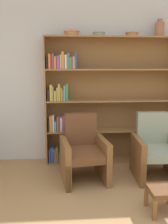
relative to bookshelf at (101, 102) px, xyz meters
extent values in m
cube|color=silver|center=(0.22, 0.16, 0.33)|extent=(12.00, 0.06, 2.75)
cube|color=olive|center=(-0.94, -0.03, 0.02)|extent=(0.02, 0.30, 2.13)
cube|color=olive|center=(0.19, -0.03, 1.07)|extent=(2.23, 0.30, 0.03)
cube|color=olive|center=(0.19, -0.03, -1.03)|extent=(2.23, 0.30, 0.03)
cube|color=brown|center=(0.19, 0.12, 0.02)|extent=(2.23, 0.01, 2.13)
cube|color=#334CB2|center=(-0.89, -0.10, -0.89)|extent=(0.02, 0.12, 0.25)
cube|color=#334CB2|center=(-0.85, -0.09, -0.88)|extent=(0.04, 0.13, 0.27)
cube|color=#7F6B4C|center=(-0.82, -0.06, -0.89)|extent=(0.02, 0.19, 0.26)
cube|color=#7F6B4C|center=(-0.79, -0.08, -0.90)|extent=(0.02, 0.15, 0.24)
cube|color=#7F6B4C|center=(-0.76, -0.07, -0.88)|extent=(0.03, 0.18, 0.28)
cube|color=#7F6B4C|center=(-0.72, -0.08, -0.93)|extent=(0.04, 0.16, 0.18)
cube|color=gold|center=(-0.67, -0.07, -0.93)|extent=(0.04, 0.17, 0.17)
cube|color=#334CB2|center=(-0.63, -0.08, -0.93)|extent=(0.04, 0.16, 0.17)
cube|color=orange|center=(-0.58, -0.08, -0.90)|extent=(0.03, 0.15, 0.23)
cube|color=#4C756B|center=(-0.53, -0.07, -0.90)|extent=(0.04, 0.16, 0.23)
cube|color=black|center=(-0.49, -0.07, -0.89)|extent=(0.03, 0.16, 0.26)
cube|color=black|center=(-0.45, -0.09, -0.91)|extent=(0.04, 0.13, 0.21)
cube|color=olive|center=(0.19, -0.03, -0.48)|extent=(2.23, 0.30, 0.02)
cube|color=black|center=(-0.90, -0.07, -0.37)|extent=(0.02, 0.17, 0.20)
cube|color=orange|center=(-0.86, -0.09, -0.34)|extent=(0.04, 0.13, 0.27)
cube|color=white|center=(-0.82, -0.09, -0.33)|extent=(0.03, 0.13, 0.28)
cube|color=#669EB2|center=(-0.78, -0.06, -0.39)|extent=(0.03, 0.20, 0.17)
cube|color=#669EB2|center=(-0.75, -0.07, -0.35)|extent=(0.02, 0.18, 0.24)
cube|color=red|center=(-0.73, -0.09, -0.34)|extent=(0.02, 0.12, 0.27)
cube|color=white|center=(-0.69, -0.08, -0.36)|extent=(0.04, 0.16, 0.23)
cube|color=#994C99|center=(-0.64, -0.08, -0.34)|extent=(0.03, 0.15, 0.26)
cube|color=olive|center=(0.19, -0.03, 0.03)|extent=(2.23, 0.30, 0.02)
cube|color=black|center=(-0.89, -0.09, 0.14)|extent=(0.04, 0.14, 0.19)
cube|color=gold|center=(-0.84, -0.06, 0.18)|extent=(0.04, 0.19, 0.26)
cube|color=#B2A899|center=(-0.81, -0.06, 0.17)|extent=(0.02, 0.18, 0.24)
cube|color=gold|center=(-0.78, -0.06, 0.13)|extent=(0.03, 0.19, 0.16)
cube|color=#B2A899|center=(-0.74, -0.07, 0.16)|extent=(0.02, 0.16, 0.22)
cube|color=gold|center=(-0.71, -0.09, 0.18)|extent=(0.03, 0.13, 0.27)
cube|color=orange|center=(-0.68, -0.06, 0.16)|extent=(0.02, 0.20, 0.22)
cube|color=#7F6B4C|center=(-0.65, -0.09, 0.14)|extent=(0.02, 0.13, 0.19)
cube|color=#669EB2|center=(-0.62, -0.08, 0.17)|extent=(0.03, 0.16, 0.25)
cube|color=#388C47|center=(-0.59, -0.09, 0.19)|extent=(0.04, 0.13, 0.28)
cube|color=olive|center=(0.19, -0.03, 0.55)|extent=(2.23, 0.30, 0.02)
cube|color=black|center=(-0.89, -0.09, 0.66)|extent=(0.02, 0.13, 0.19)
cube|color=orange|center=(-0.86, -0.06, 0.68)|extent=(0.03, 0.19, 0.24)
cube|color=red|center=(-0.83, -0.09, 0.68)|extent=(0.02, 0.14, 0.23)
cube|color=#994C99|center=(-0.80, -0.09, 0.69)|extent=(0.02, 0.14, 0.24)
cube|color=orange|center=(-0.77, -0.06, 0.66)|extent=(0.03, 0.19, 0.20)
cube|color=#994C99|center=(-0.72, -0.08, 0.67)|extent=(0.04, 0.15, 0.21)
cube|color=#B2A899|center=(-0.68, -0.08, 0.68)|extent=(0.02, 0.15, 0.22)
cube|color=orange|center=(-0.64, -0.08, 0.70)|extent=(0.04, 0.14, 0.27)
cube|color=white|center=(-0.60, -0.07, 0.68)|extent=(0.03, 0.17, 0.22)
cube|color=#4C756B|center=(-0.56, -0.06, 0.69)|extent=(0.04, 0.19, 0.25)
cube|color=#388C47|center=(-0.52, -0.06, 0.65)|extent=(0.03, 0.19, 0.18)
cube|color=#994C99|center=(-0.50, -0.06, 0.66)|extent=(0.02, 0.19, 0.20)
cube|color=gold|center=(-0.47, -0.08, 0.66)|extent=(0.02, 0.15, 0.19)
cube|color=#334CB2|center=(-0.44, -0.09, 0.69)|extent=(0.03, 0.13, 0.26)
cylinder|color=#C67547|center=(-0.50, -0.03, 1.12)|extent=(0.24, 0.24, 0.07)
torus|color=#C67547|center=(-0.50, -0.03, 1.15)|extent=(0.26, 0.26, 0.02)
cylinder|color=gray|center=(-0.06, -0.03, 1.12)|extent=(0.18, 0.18, 0.06)
torus|color=gray|center=(-0.06, -0.03, 1.14)|extent=(0.20, 0.20, 0.02)
cylinder|color=#C67547|center=(0.48, -0.03, 1.12)|extent=(0.19, 0.19, 0.06)
torus|color=#C67547|center=(0.48, -0.03, 1.14)|extent=(0.22, 0.22, 0.02)
cylinder|color=#A36647|center=(0.94, -0.03, 1.20)|extent=(0.15, 0.15, 0.22)
cylinder|color=#A36647|center=(0.94, -0.03, 1.34)|extent=(0.08, 0.08, 0.06)
cube|color=brown|center=(-0.02, -1.02, -0.85)|extent=(0.08, 0.08, 0.37)
cube|color=brown|center=(-0.59, -1.10, -0.85)|extent=(0.08, 0.08, 0.37)
cube|color=brown|center=(-0.11, -0.41, -0.85)|extent=(0.08, 0.08, 0.37)
cube|color=brown|center=(-0.67, -0.49, -0.85)|extent=(0.08, 0.08, 0.37)
cube|color=brown|center=(-0.35, -0.75, -0.64)|extent=(0.56, 0.70, 0.12)
cube|color=brown|center=(-0.38, -0.48, -0.35)|extent=(0.49, 0.18, 0.52)
cube|color=brown|center=(-0.07, -0.72, -0.73)|extent=(0.17, 0.68, 0.61)
cube|color=brown|center=(-0.62, -0.79, -0.73)|extent=(0.17, 0.68, 0.61)
cube|color=brown|center=(0.43, -1.05, -0.85)|extent=(0.07, 0.07, 0.37)
cube|color=brown|center=(1.03, -0.46, -0.85)|extent=(0.07, 0.07, 0.37)
cube|color=brown|center=(0.46, -0.44, -0.85)|extent=(0.07, 0.07, 0.37)
cube|color=gray|center=(0.73, -0.75, -0.64)|extent=(0.50, 0.66, 0.12)
cube|color=gray|center=(0.74, -0.48, -0.35)|extent=(0.48, 0.14, 0.52)
cube|color=brown|center=(0.45, -0.74, -0.73)|extent=(0.11, 0.68, 0.61)
cube|color=brown|center=(0.35, -1.49, -0.92)|extent=(0.04, 0.04, 0.24)
cube|color=brown|center=(0.35, -1.78, -0.92)|extent=(0.04, 0.04, 0.24)
cube|color=brown|center=(0.49, -1.64, -0.78)|extent=(0.33, 0.33, 0.06)
camera|label=1|loc=(-0.60, -4.18, 0.63)|focal=40.00mm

